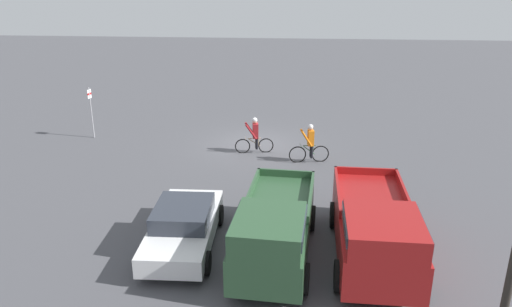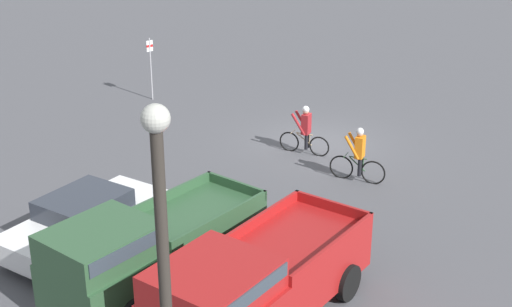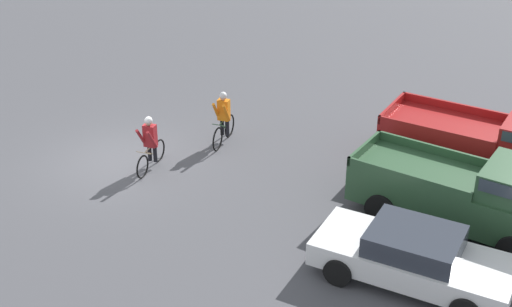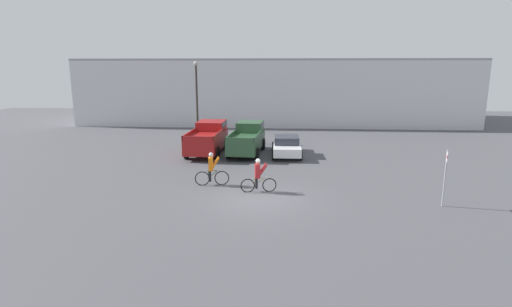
# 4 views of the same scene
# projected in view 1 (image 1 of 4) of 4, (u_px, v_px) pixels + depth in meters

# --- Properties ---
(ground_plane) EXTENTS (80.00, 80.00, 0.00)m
(ground_plane) POSITION_uv_depth(u_px,v_px,m) (255.00, 145.00, 24.07)
(ground_plane) COLOR #4C4C51
(pickup_truck_0) EXTENTS (2.41, 5.64, 2.11)m
(pickup_truck_0) POSITION_uv_depth(u_px,v_px,m) (375.00, 229.00, 13.97)
(pickup_truck_0) COLOR maroon
(pickup_truck_0) RESTS_ON ground_plane
(pickup_truck_1) EXTENTS (2.45, 5.62, 2.08)m
(pickup_truck_1) POSITION_uv_depth(u_px,v_px,m) (274.00, 229.00, 14.03)
(pickup_truck_1) COLOR #2D5133
(pickup_truck_1) RESTS_ON ground_plane
(sedan_0) EXTENTS (2.09, 4.53, 1.36)m
(sedan_0) POSITION_uv_depth(u_px,v_px,m) (184.00, 225.00, 15.03)
(sedan_0) COLOR white
(sedan_0) RESTS_ON ground_plane
(cyclist_0) EXTENTS (1.77, 0.53, 1.70)m
(cyclist_0) POSITION_uv_depth(u_px,v_px,m) (255.00, 135.00, 22.76)
(cyclist_0) COLOR black
(cyclist_0) RESTS_ON ground_plane
(cyclist_1) EXTENTS (1.76, 0.52, 1.76)m
(cyclist_1) POSITION_uv_depth(u_px,v_px,m) (310.00, 144.00, 21.63)
(cyclist_1) COLOR black
(cyclist_1) RESTS_ON ground_plane
(fire_lane_sign) EXTENTS (0.09, 0.30, 2.57)m
(fire_lane_sign) POSITION_uv_depth(u_px,v_px,m) (91.00, 108.00, 24.58)
(fire_lane_sign) COLOR #9E9EA3
(fire_lane_sign) RESTS_ON ground_plane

